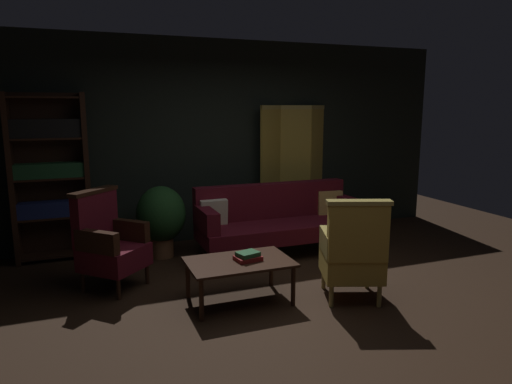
% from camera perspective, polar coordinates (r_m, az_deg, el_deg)
% --- Properties ---
extents(ground_plane, '(10.00, 10.00, 0.00)m').
position_cam_1_polar(ground_plane, '(4.72, 3.59, -13.12)').
color(ground_plane, black).
extents(back_wall, '(7.20, 0.10, 2.80)m').
position_cam_1_polar(back_wall, '(6.64, -5.15, 6.26)').
color(back_wall, black).
rests_on(back_wall, ground_plane).
extents(folding_screen, '(1.24, 0.36, 1.90)m').
position_cam_1_polar(folding_screen, '(6.99, 4.82, 3.06)').
color(folding_screen, '#B29338').
rests_on(folding_screen, ground_plane).
extents(bookshelf, '(0.90, 0.32, 2.05)m').
position_cam_1_polar(bookshelf, '(6.18, -23.96, 2.09)').
color(bookshelf, black).
rests_on(bookshelf, ground_plane).
extents(velvet_couch, '(2.12, 0.78, 0.88)m').
position_cam_1_polar(velvet_couch, '(6.05, 2.65, -3.25)').
color(velvet_couch, black).
rests_on(velvet_couch, ground_plane).
extents(coffee_table, '(1.00, 0.64, 0.42)m').
position_cam_1_polar(coffee_table, '(4.54, -2.06, -8.99)').
color(coffee_table, black).
rests_on(coffee_table, ground_plane).
extents(armchair_gilt_accent, '(0.74, 0.74, 1.04)m').
position_cam_1_polar(armchair_gilt_accent, '(4.64, 11.85, -7.26)').
color(armchair_gilt_accent, tan).
rests_on(armchair_gilt_accent, ground_plane).
extents(armchair_wing_left, '(0.82, 0.82, 1.04)m').
position_cam_1_polar(armchair_wing_left, '(5.10, -17.65, -5.92)').
color(armchair_wing_left, black).
rests_on(armchair_wing_left, ground_plane).
extents(potted_plant, '(0.61, 0.61, 0.91)m').
position_cam_1_polar(potted_plant, '(5.95, -11.58, -2.97)').
color(potted_plant, brown).
rests_on(potted_plant, ground_plane).
extents(book_red_leather, '(0.27, 0.21, 0.04)m').
position_cam_1_polar(book_red_leather, '(4.53, -1.00, -8.14)').
color(book_red_leather, maroon).
rests_on(book_red_leather, coffee_table).
extents(book_green_cloth, '(0.24, 0.21, 0.04)m').
position_cam_1_polar(book_green_cloth, '(4.51, -1.00, -7.63)').
color(book_green_cloth, '#1E4C28').
rests_on(book_green_cloth, book_red_leather).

